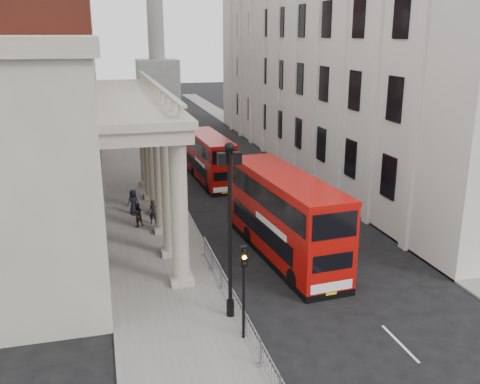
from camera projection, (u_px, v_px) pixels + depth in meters
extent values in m
plane|color=black|center=(268.00, 364.00, 21.72)|extent=(260.00, 260.00, 0.00)
cube|color=slate|center=(137.00, 180.00, 48.77)|extent=(6.00, 140.00, 0.12)
cube|color=slate|center=(306.00, 169.00, 52.81)|extent=(3.00, 140.00, 0.12)
cube|color=slate|center=(169.00, 178.00, 49.49)|extent=(0.20, 140.00, 0.14)
cube|color=gray|center=(27.00, 146.00, 34.13)|extent=(9.00, 28.00, 12.00)
cube|color=maroon|center=(53.00, 51.00, 60.51)|extent=(9.00, 32.00, 22.00)
cube|color=gray|center=(67.00, 52.00, 90.46)|extent=(9.00, 30.00, 20.00)
cube|color=#BBB8AF|center=(327.00, 38.00, 51.74)|extent=(8.00, 55.00, 25.00)
cube|color=#60605E|center=(158.00, 80.00, 107.33)|extent=(8.00, 8.00, 8.00)
cylinder|color=black|center=(230.00, 308.00, 25.13)|extent=(0.36, 0.36, 0.80)
cylinder|color=black|center=(230.00, 236.00, 24.11)|extent=(0.18, 0.18, 8.00)
sphere|color=black|center=(229.00, 147.00, 22.94)|extent=(0.44, 0.44, 0.44)
cube|color=black|center=(237.00, 158.00, 23.17)|extent=(0.35, 0.35, 0.55)
cube|color=black|center=(222.00, 159.00, 23.00)|extent=(0.35, 0.35, 0.55)
cylinder|color=black|center=(179.00, 206.00, 39.96)|extent=(0.36, 0.36, 0.80)
cylinder|color=black|center=(178.00, 159.00, 38.94)|extent=(0.18, 0.18, 8.00)
sphere|color=black|center=(176.00, 103.00, 37.77)|extent=(0.44, 0.44, 0.44)
cube|color=black|center=(181.00, 110.00, 38.00)|extent=(0.35, 0.35, 0.55)
cube|color=black|center=(171.00, 110.00, 37.83)|extent=(0.35, 0.35, 0.55)
cylinder|color=black|center=(156.00, 159.00, 54.79)|extent=(0.36, 0.36, 0.80)
cylinder|color=black|center=(154.00, 125.00, 53.77)|extent=(0.18, 0.18, 8.00)
sphere|color=black|center=(153.00, 83.00, 52.60)|extent=(0.44, 0.44, 0.44)
cube|color=black|center=(156.00, 88.00, 52.83)|extent=(0.35, 0.35, 0.55)
cube|color=black|center=(149.00, 89.00, 52.66)|extent=(0.35, 0.35, 0.55)
cylinder|color=black|center=(243.00, 303.00, 22.93)|extent=(0.12, 0.12, 3.40)
cube|color=black|center=(244.00, 256.00, 22.32)|extent=(0.28, 0.22, 0.90)
sphere|color=black|center=(244.00, 251.00, 22.11)|extent=(0.18, 0.18, 0.18)
sphere|color=orange|center=(244.00, 258.00, 22.20)|extent=(0.18, 0.18, 0.18)
sphere|color=black|center=(244.00, 264.00, 22.28)|extent=(0.18, 0.18, 0.18)
cube|color=gray|center=(270.00, 370.00, 20.23)|extent=(0.50, 2.30, 1.10)
cube|color=gray|center=(253.00, 337.00, 22.41)|extent=(0.50, 2.30, 1.10)
cube|color=gray|center=(239.00, 310.00, 24.59)|extent=(0.50, 2.30, 1.10)
cube|color=gray|center=(227.00, 288.00, 26.77)|extent=(0.50, 2.30, 1.10)
cube|color=gray|center=(217.00, 269.00, 28.95)|extent=(0.50, 2.30, 1.10)
cube|color=gray|center=(208.00, 252.00, 31.13)|extent=(0.50, 2.30, 1.10)
cube|color=#AA0B07|center=(285.00, 233.00, 31.83)|extent=(3.69, 11.86, 2.22)
cube|color=#AA0B07|center=(286.00, 196.00, 31.18)|extent=(3.69, 11.86, 1.95)
cube|color=#AA0B07|center=(286.00, 178.00, 30.86)|extent=(3.74, 11.91, 0.28)
cube|color=black|center=(284.00, 253.00, 32.20)|extent=(3.72, 11.86, 0.39)
cube|color=black|center=(285.00, 229.00, 31.75)|extent=(3.58, 9.65, 1.11)
cube|color=black|center=(286.00, 194.00, 31.15)|extent=(3.71, 11.20, 1.22)
cube|color=white|center=(331.00, 287.00, 26.78)|extent=(2.33, 0.25, 0.50)
cube|color=yellow|center=(331.00, 293.00, 26.88)|extent=(0.61, 0.09, 0.14)
cylinder|color=black|center=(294.00, 279.00, 28.03)|extent=(0.44, 1.14, 1.11)
cylinder|color=black|center=(336.00, 272.00, 28.83)|extent=(0.44, 1.14, 1.11)
cylinder|color=black|center=(249.00, 235.00, 34.17)|extent=(0.44, 1.14, 1.11)
cylinder|color=black|center=(285.00, 230.00, 34.97)|extent=(0.44, 1.14, 1.11)
cube|color=#A30B07|center=(210.00, 168.00, 48.25)|extent=(2.73, 9.82, 1.85)
cube|color=#A30B07|center=(210.00, 147.00, 47.70)|extent=(2.73, 9.82, 1.62)
cube|color=#A30B07|center=(210.00, 137.00, 47.44)|extent=(2.77, 9.86, 0.23)
cube|color=black|center=(210.00, 180.00, 48.56)|extent=(2.75, 9.82, 0.32)
cube|color=black|center=(210.00, 166.00, 48.18)|extent=(2.70, 7.97, 0.93)
cube|color=black|center=(210.00, 146.00, 47.67)|extent=(2.76, 9.27, 1.02)
cube|color=white|center=(225.00, 189.00, 43.98)|extent=(1.95, 0.14, 0.42)
cube|color=yellow|center=(225.00, 193.00, 44.06)|extent=(0.51, 0.06, 0.12)
cylinder|color=black|center=(208.00, 187.00, 45.08)|extent=(0.34, 0.94, 0.93)
cylinder|color=black|center=(232.00, 185.00, 45.67)|extent=(0.34, 0.94, 0.93)
cylinder|color=black|center=(194.00, 171.00, 50.25)|extent=(0.34, 0.94, 0.93)
cylinder|color=black|center=(215.00, 170.00, 50.85)|extent=(0.34, 0.94, 0.93)
imported|color=black|center=(153.00, 212.00, 37.15)|extent=(0.72, 0.56, 1.73)
imported|color=black|center=(137.00, 215.00, 36.68)|extent=(1.01, 0.92, 1.70)
imported|color=black|center=(133.00, 202.00, 39.23)|extent=(1.08, 0.99, 1.85)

